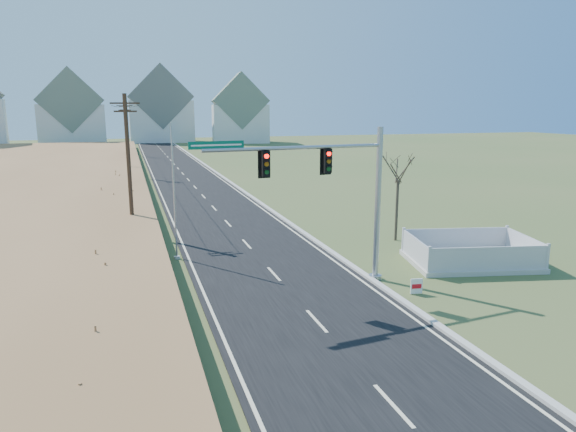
# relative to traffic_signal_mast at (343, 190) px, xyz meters

# --- Properties ---
(ground) EXTENTS (260.00, 260.00, 0.00)m
(ground) POSITION_rel_traffic_signal_mast_xyz_m (-2.64, -1.79, -4.46)
(ground) COLOR #41562A
(ground) RESTS_ON ground
(road) EXTENTS (8.00, 180.00, 0.06)m
(road) POSITION_rel_traffic_signal_mast_xyz_m (-2.64, 48.21, -4.43)
(road) COLOR black
(road) RESTS_ON ground
(curb) EXTENTS (0.30, 180.00, 0.18)m
(curb) POSITION_rel_traffic_signal_mast_xyz_m (1.51, 48.21, -4.37)
(curb) COLOR #B2AFA8
(curb) RESTS_ON ground
(utility_pole_near) EXTENTS (1.80, 0.26, 9.00)m
(utility_pole_near) POSITION_rel_traffic_signal_mast_xyz_m (-9.14, 13.21, 0.23)
(utility_pole_near) COLOR #422D1E
(utility_pole_near) RESTS_ON ground
(utility_pole_mid) EXTENTS (1.80, 0.26, 9.00)m
(utility_pole_mid) POSITION_rel_traffic_signal_mast_xyz_m (-9.14, 43.21, 0.23)
(utility_pole_mid) COLOR #422D1E
(utility_pole_mid) RESTS_ON ground
(utility_pole_far) EXTENTS (1.80, 0.26, 9.00)m
(utility_pole_far) POSITION_rel_traffic_signal_mast_xyz_m (-9.14, 73.21, 0.23)
(utility_pole_far) COLOR #422D1E
(utility_pole_far) RESTS_ON ground
(condo_nnw) EXTENTS (14.93, 11.17, 17.03)m
(condo_nnw) POSITION_rel_traffic_signal_mast_xyz_m (-20.64, 106.21, 2.48)
(condo_nnw) COLOR silver
(condo_nnw) RESTS_ON ground
(condo_n) EXTENTS (15.27, 10.20, 18.54)m
(condo_n) POSITION_rel_traffic_signal_mast_xyz_m (-0.64, 110.21, 3.15)
(condo_n) COLOR silver
(condo_n) RESTS_ON ground
(condo_ne) EXTENTS (14.12, 10.51, 16.52)m
(condo_ne) POSITION_rel_traffic_signal_mast_xyz_m (17.36, 102.21, 2.38)
(condo_ne) COLOR silver
(condo_ne) RESTS_ON ground
(traffic_signal_mast) EXTENTS (9.09, 1.22, 7.26)m
(traffic_signal_mast) POSITION_rel_traffic_signal_mast_xyz_m (0.00, 0.00, 0.00)
(traffic_signal_mast) COLOR #9EA0A5
(traffic_signal_mast) RESTS_ON ground
(fence_enclosure) EXTENTS (7.12, 5.58, 1.45)m
(fence_enclosure) POSITION_rel_traffic_signal_mast_xyz_m (7.86, 1.01, -4.17)
(fence_enclosure) COLOR #B7B5AD
(fence_enclosure) RESTS_ON ground
(open_sign) EXTENTS (0.56, 0.13, 0.69)m
(open_sign) POSITION_rel_traffic_signal_mast_xyz_m (2.67, -2.20, -4.09)
(open_sign) COLOR white
(open_sign) RESTS_ON ground
(flagpole) EXTENTS (0.33, 0.33, 7.33)m
(flagpole) POSITION_rel_traffic_signal_mast_xyz_m (-6.94, 6.53, -1.53)
(flagpole) COLOR #B7B5AD
(flagpole) RESTS_ON ground
(bare_tree) EXTENTS (2.16, 2.16, 5.72)m
(bare_tree) POSITION_rel_traffic_signal_mast_xyz_m (6.51, 6.56, 0.15)
(bare_tree) COLOR #4C3F33
(bare_tree) RESTS_ON ground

